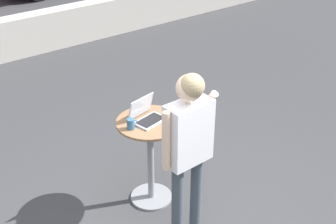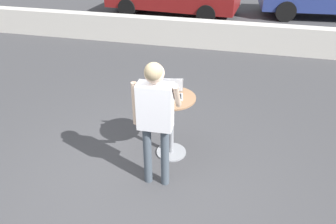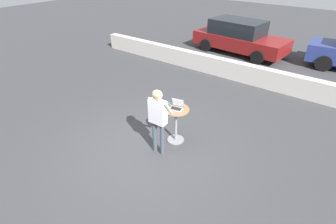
# 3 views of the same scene
# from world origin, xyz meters

# --- Properties ---
(ground_plane) EXTENTS (50.00, 50.00, 0.00)m
(ground_plane) POSITION_xyz_m (0.00, 0.00, 0.00)
(ground_plane) COLOR #3D3D3F
(pavement_kerb) EXTENTS (14.47, 0.35, 0.73)m
(pavement_kerb) POSITION_xyz_m (0.00, 5.54, 0.36)
(pavement_kerb) COLOR beige
(pavement_kerb) RESTS_ON ground_plane
(cafe_table) EXTENTS (0.68, 0.68, 0.98)m
(cafe_table) POSITION_xyz_m (0.30, 0.79, 0.64)
(cafe_table) COLOR gray
(cafe_table) RESTS_ON ground_plane
(laptop) EXTENTS (0.37, 0.32, 0.24)m
(laptop) POSITION_xyz_m (0.29, 0.82, 1.04)
(laptop) COLOR #B7BABF
(laptop) RESTS_ON cafe_table
(coffee_mug) EXTENTS (0.11, 0.08, 0.11)m
(coffee_mug) POSITION_xyz_m (0.08, 0.78, 1.04)
(coffee_mug) COLOR #336084
(coffee_mug) RESTS_ON cafe_table
(standing_person) EXTENTS (0.57, 0.40, 1.77)m
(standing_person) POSITION_xyz_m (0.25, 0.12, 1.14)
(standing_person) COLOR #424C56
(standing_person) RESTS_ON ground_plane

